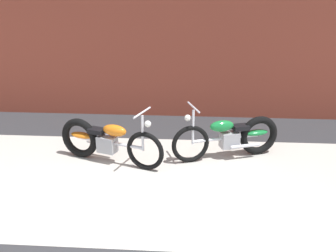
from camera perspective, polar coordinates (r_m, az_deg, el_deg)
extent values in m
plane|color=#2D2D30|center=(5.17, -8.26, -16.67)|extent=(80.00, 80.00, 0.00)
cube|color=#B2ADA3|center=(6.62, -5.15, -7.54)|extent=(36.00, 3.50, 0.01)
torus|color=black|center=(6.81, -3.22, -3.50)|extent=(0.67, 0.30, 0.68)
torus|color=black|center=(7.43, -12.26, -1.64)|extent=(0.73, 0.36, 0.73)
cylinder|color=silver|center=(7.08, -7.95, -2.34)|extent=(1.18, 0.46, 0.06)
cube|color=#99999E|center=(7.14, -8.49, -2.53)|extent=(0.37, 0.31, 0.28)
ellipsoid|color=orange|center=(6.96, -7.48, -0.62)|extent=(0.48, 0.32, 0.20)
ellipsoid|color=orange|center=(7.38, -11.98, -1.27)|extent=(0.47, 0.31, 0.10)
cube|color=black|center=(7.16, -9.95, -0.65)|extent=(0.33, 0.28, 0.08)
cylinder|color=silver|center=(6.71, -3.58, -1.03)|extent=(0.06, 0.06, 0.62)
cylinder|color=silver|center=(6.58, -3.65, 1.89)|extent=(0.22, 0.56, 0.03)
sphere|color=white|center=(6.60, -2.84, 0.30)|extent=(0.11, 0.11, 0.11)
cylinder|color=silver|center=(7.41, -9.44, -2.39)|extent=(0.54, 0.24, 0.06)
torus|color=black|center=(7.07, 3.17, -2.55)|extent=(0.67, 0.30, 0.68)
torus|color=black|center=(7.55, 12.57, -1.29)|extent=(0.73, 0.37, 0.73)
cylinder|color=silver|center=(7.28, 8.03, -1.71)|extent=(1.18, 0.46, 0.06)
cube|color=#99999E|center=(7.32, 8.60, -1.93)|extent=(0.38, 0.31, 0.28)
ellipsoid|color=#197A38|center=(7.16, 7.54, 0.00)|extent=(0.48, 0.33, 0.20)
ellipsoid|color=#197A38|center=(7.51, 12.27, -0.91)|extent=(0.47, 0.32, 0.10)
cube|color=black|center=(7.32, 10.12, -0.17)|extent=(0.33, 0.28, 0.08)
cylinder|color=silver|center=(6.97, 3.53, -0.17)|extent=(0.06, 0.06, 0.62)
cylinder|color=silver|center=(6.85, 3.59, 2.64)|extent=(0.22, 0.56, 0.03)
sphere|color=white|center=(6.88, 2.77, 1.15)|extent=(0.11, 0.11, 0.11)
cylinder|color=silver|center=(7.33, 10.75, -2.74)|extent=(0.54, 0.24, 0.06)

